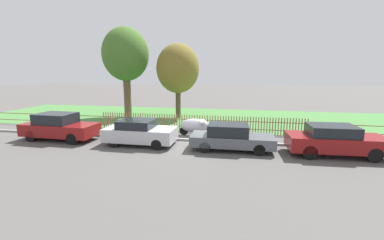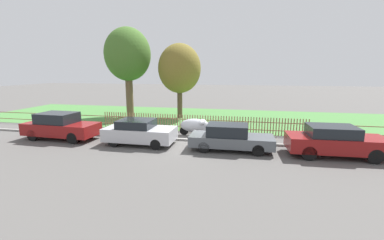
% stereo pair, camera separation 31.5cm
% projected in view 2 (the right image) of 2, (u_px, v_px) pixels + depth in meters
% --- Properties ---
extents(ground_plane, '(120.00, 120.00, 0.00)m').
position_uv_depth(ground_plane, '(191.00, 141.00, 14.80)').
color(ground_plane, '#565451').
extents(kerb_stone, '(40.46, 0.20, 0.12)m').
position_uv_depth(kerb_stone, '(192.00, 140.00, 14.89)').
color(kerb_stone, gray).
rests_on(kerb_stone, ground).
extents(grass_strip, '(40.46, 10.47, 0.01)m').
position_uv_depth(grass_strip, '(210.00, 118.00, 22.15)').
color(grass_strip, '#477F3D').
rests_on(grass_strip, ground).
extents(park_fence, '(40.46, 0.05, 1.14)m').
position_uv_depth(park_fence, '(199.00, 124.00, 17.02)').
color(park_fence, olive).
rests_on(park_fence, ground).
extents(parked_car_silver_hatchback, '(4.42, 1.88, 1.58)m').
position_uv_depth(parked_car_silver_hatchback, '(60.00, 126.00, 15.23)').
color(parked_car_silver_hatchback, maroon).
rests_on(parked_car_silver_hatchback, ground).
extents(parked_car_black_saloon, '(3.84, 1.78, 1.38)m').
position_uv_depth(parked_car_black_saloon, '(139.00, 132.00, 14.16)').
color(parked_car_black_saloon, '#BCBCC1').
rests_on(parked_car_black_saloon, ground).
extents(parked_car_navy_estate, '(4.25, 1.68, 1.34)m').
position_uv_depth(parked_car_navy_estate, '(230.00, 137.00, 13.13)').
color(parked_car_navy_estate, '#51565B').
rests_on(parked_car_navy_estate, ground).
extents(parked_car_red_compact, '(4.47, 1.92, 1.48)m').
position_uv_depth(parked_car_red_compact, '(335.00, 141.00, 12.10)').
color(parked_car_red_compact, maroon).
rests_on(parked_car_red_compact, ground).
extents(covered_motorcycle, '(2.01, 0.91, 1.08)m').
position_uv_depth(covered_motorcycle, '(196.00, 126.00, 15.99)').
color(covered_motorcycle, black).
rests_on(covered_motorcycle, ground).
extents(tree_nearest_kerb, '(3.92, 3.92, 7.65)m').
position_uv_depth(tree_nearest_kerb, '(128.00, 55.00, 21.89)').
color(tree_nearest_kerb, brown).
rests_on(tree_nearest_kerb, ground).
extents(tree_behind_motorcycle, '(3.59, 3.59, 6.27)m').
position_uv_depth(tree_behind_motorcycle, '(180.00, 69.00, 21.52)').
color(tree_behind_motorcycle, brown).
rests_on(tree_behind_motorcycle, ground).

